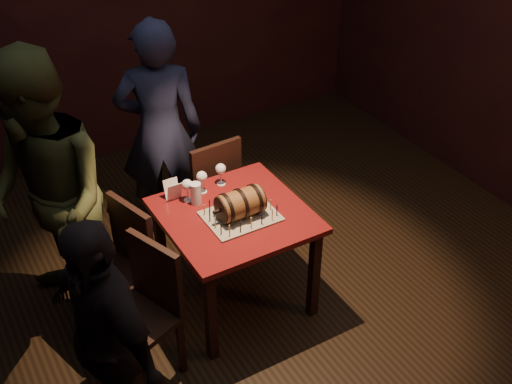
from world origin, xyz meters
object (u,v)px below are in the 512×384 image
pint_of_ale (196,194)px  person_left_front (104,340)px  wine_glass_left (187,186)px  wine_glass_right (221,170)px  wine_glass_mid (202,177)px  chair_back (211,187)px  chair_left_rear (122,264)px  pub_table (235,227)px  person_back (160,132)px  chair_left_front (146,305)px  person_left_rear (46,203)px  barrel_cake (240,204)px

pint_of_ale → person_left_front: bearing=-137.9°
wine_glass_left → wine_glass_right: 0.28m
wine_glass_left → wine_glass_mid: same height
chair_back → person_left_front: size_ratio=0.62×
wine_glass_right → chair_back: chair_back is taller
pint_of_ale → person_left_front: size_ratio=0.10×
wine_glass_mid → chair_left_rear: bearing=-166.6°
person_left_front → wine_glass_right: bearing=114.1°
pint_of_ale → chair_left_rear: chair_left_rear is taller
chair_left_rear → person_left_front: person_left_front is taller
pub_table → pint_of_ale: 0.33m
person_back → pint_of_ale: bearing=105.0°
wine_glass_right → person_left_front: (-1.16, -0.94, -0.12)m
chair_back → person_back: (-0.22, 0.36, 0.35)m
person_back → person_left_front: (-1.01, -1.61, -0.12)m
chair_left_front → person_back: 1.48m
person_back → chair_back: bearing=143.0°
pub_table → person_left_rear: bearing=158.8°
pint_of_ale → wine_glass_right: bearing=25.1°
pint_of_ale → chair_left_rear: bearing=-173.6°
person_back → wine_glass_right: bearing=124.3°
wine_glass_left → wine_glass_mid: bearing=17.9°
barrel_cake → pub_table: bearing=104.3°
pint_of_ale → barrel_cake: bearing=-57.8°
person_left_rear → chair_left_rear: bearing=50.5°
pint_of_ale → person_left_rear: 0.92m
chair_back → person_left_front: 1.77m
pub_table → person_left_rear: person_left_rear is taller
wine_glass_left → wine_glass_right: (0.28, 0.06, 0.00)m
person_left_rear → person_left_front: 1.04m
pint_of_ale → chair_left_front: 0.81m
chair_left_rear → person_left_front: bearing=-114.7°
wine_glass_left → wine_glass_right: same height
chair_back → chair_left_front: bearing=-134.1°
chair_left_rear → person_left_rear: (-0.33, 0.25, 0.43)m
chair_left_front → person_back: bearing=62.3°
person_left_front → person_back: bearing=133.0°
chair_left_front → person_left_rear: (-0.32, 0.67, 0.43)m
wine_glass_mid → chair_back: chair_back is taller
chair_left_front → chair_back: bearing=45.9°
person_back → person_left_rear: bearing=53.0°
pub_table → chair_left_rear: bearing=167.5°
person_left_front → barrel_cake: bearing=101.7°
pint_of_ale → chair_left_front: chair_left_front is taller
barrel_cake → wine_glass_left: 0.39m
wine_glass_left → person_left_front: person_left_front is taller
pub_table → chair_left_front: 0.79m
wine_glass_mid → chair_left_rear: (-0.65, -0.16, -0.34)m
chair_left_front → person_left_front: person_left_front is taller
chair_back → person_back: person_back is taller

